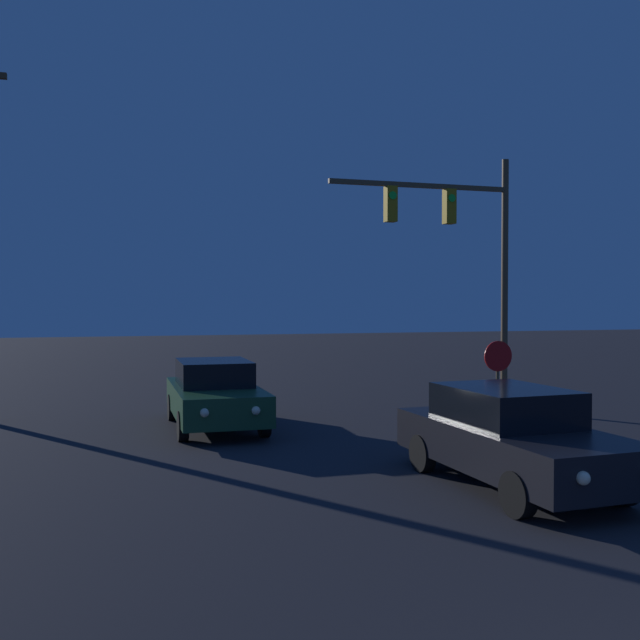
# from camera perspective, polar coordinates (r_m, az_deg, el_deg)

# --- Properties ---
(car_near) EXTENTS (2.08, 4.61, 1.54)m
(car_near) POSITION_cam_1_polar(r_m,az_deg,el_deg) (11.70, 15.04, -9.01)
(car_near) COLOR black
(car_near) RESTS_ON ground_plane
(car_far) EXTENTS (1.96, 4.56, 1.54)m
(car_far) POSITION_cam_1_polar(r_m,az_deg,el_deg) (16.65, -8.41, -5.86)
(car_far) COLOR #1E4728
(car_far) RESTS_ON ground_plane
(traffic_signal_mast) EXTENTS (5.02, 0.30, 6.70)m
(traffic_signal_mast) POSITION_cam_1_polar(r_m,az_deg,el_deg) (19.15, 11.42, 6.05)
(traffic_signal_mast) COLOR brown
(traffic_signal_mast) RESTS_ON ground_plane
(stop_sign) EXTENTS (0.68, 0.07, 2.03)m
(stop_sign) POSITION_cam_1_polar(r_m,az_deg,el_deg) (16.43, 14.04, -3.79)
(stop_sign) COLOR brown
(stop_sign) RESTS_ON ground_plane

